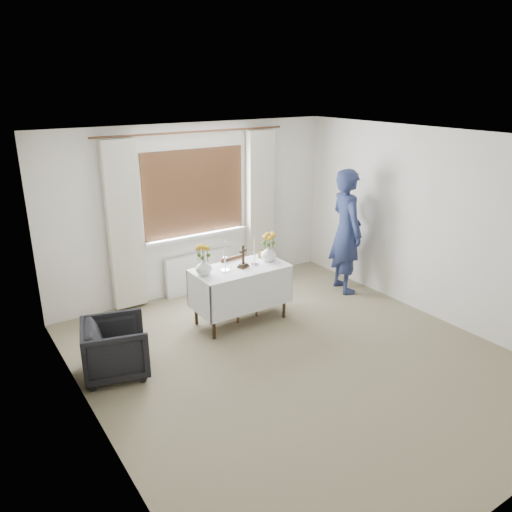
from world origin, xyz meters
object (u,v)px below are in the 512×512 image
(armchair, at_px, (116,348))
(flower_vase_right, at_px, (268,253))
(wooden_chair, at_px, (240,288))
(wooden_cross, at_px, (243,256))
(person, at_px, (346,231))
(flower_vase_left, at_px, (204,267))
(altar_table, at_px, (241,295))

(armchair, distance_m, flower_vase_right, 2.34)
(wooden_chair, xyz_separation_m, wooden_cross, (-0.04, -0.16, 0.50))
(wooden_chair, bearing_deg, armchair, -172.26)
(flower_vase_right, bearing_deg, wooden_cross, -176.78)
(person, distance_m, flower_vase_right, 1.43)
(flower_vase_left, bearing_deg, wooden_chair, 10.47)
(person, bearing_deg, flower_vase_left, 104.54)
(armchair, distance_m, person, 3.75)
(altar_table, height_order, flower_vase_left, flower_vase_left)
(flower_vase_right, bearing_deg, person, 1.10)
(flower_vase_left, bearing_deg, flower_vase_right, -1.69)
(armchair, xyz_separation_m, flower_vase_right, (2.25, 0.34, 0.56))
(person, relative_size, wooden_cross, 6.24)
(altar_table, distance_m, flower_vase_left, 0.70)
(altar_table, xyz_separation_m, person, (1.88, 0.04, 0.55))
(altar_table, bearing_deg, armchair, -169.48)
(wooden_cross, distance_m, flower_vase_left, 0.55)
(armchair, bearing_deg, person, -69.01)
(armchair, xyz_separation_m, person, (3.68, 0.37, 0.62))
(altar_table, height_order, wooden_chair, wooden_chair)
(altar_table, height_order, wooden_cross, wooden_cross)
(armchair, height_order, flower_vase_right, flower_vase_right)
(wooden_chair, height_order, flower_vase_right, flower_vase_right)
(wooden_chair, bearing_deg, flower_vase_left, -176.09)
(armchair, bearing_deg, flower_vase_right, -66.09)
(altar_table, height_order, flower_vase_right, flower_vase_right)
(altar_table, bearing_deg, flower_vase_right, 1.01)
(altar_table, xyz_separation_m, wooden_cross, (0.04, -0.02, 0.53))
(person, distance_m, wooden_cross, 1.84)
(person, bearing_deg, flower_vase_right, 105.65)
(flower_vase_right, bearing_deg, flower_vase_left, 178.31)
(wooden_cross, height_order, flower_vase_left, wooden_cross)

